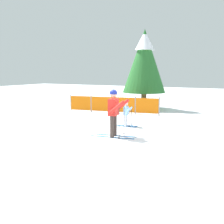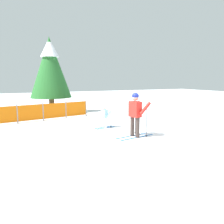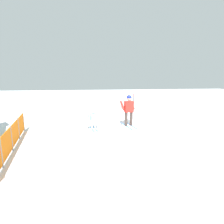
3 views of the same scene
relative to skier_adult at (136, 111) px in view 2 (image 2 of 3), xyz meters
name	(u,v)px [view 2 (image 2 of 3)]	position (x,y,z in m)	size (l,w,h in m)	color
ground_plane	(142,137)	(0.18, -0.19, -1.02)	(60.00, 60.00, 0.00)	white
skier_adult	(136,111)	(0.00, 0.00, 0.00)	(1.66, 0.80, 1.72)	#1966B2
skier_child	(105,115)	(-0.44, 1.95, -0.41)	(1.02, 0.52, 1.06)	#1966B2
safety_fence	(43,112)	(-2.72, 5.00, -0.54)	(5.20, 0.93, 0.97)	gray
conifer_far	(50,67)	(-1.83, 7.43, 1.97)	(2.61, 2.61, 4.85)	#4C3823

